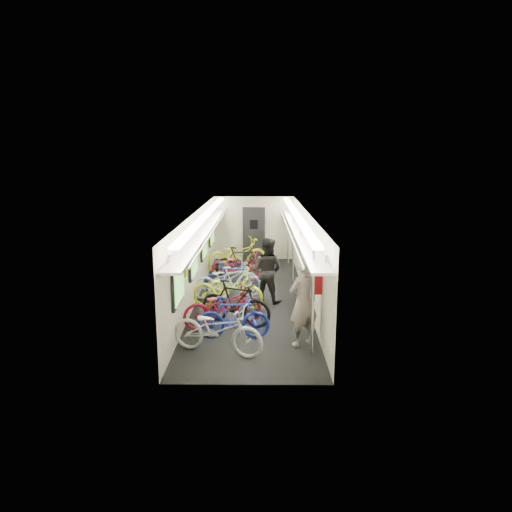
{
  "coord_description": "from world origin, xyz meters",
  "views": [
    {
      "loc": [
        0.23,
        -12.18,
        3.81
      ],
      "look_at": [
        0.12,
        0.18,
        1.15
      ],
      "focal_mm": 32.0,
      "sensor_mm": 36.0,
      "label": 1
    }
  ],
  "objects_px": {
    "bicycle_0": "(217,329)",
    "bicycle_1": "(233,317)",
    "passenger_near": "(303,303)",
    "backpack": "(319,285)",
    "passenger_mid": "(267,270)"
  },
  "relations": [
    {
      "from": "bicycle_1",
      "to": "backpack",
      "type": "height_order",
      "value": "backpack"
    },
    {
      "from": "bicycle_0",
      "to": "backpack",
      "type": "height_order",
      "value": "backpack"
    },
    {
      "from": "passenger_near",
      "to": "backpack",
      "type": "height_order",
      "value": "passenger_near"
    },
    {
      "from": "passenger_near",
      "to": "passenger_mid",
      "type": "bearing_deg",
      "value": -104.76
    },
    {
      "from": "bicycle_1",
      "to": "backpack",
      "type": "bearing_deg",
      "value": -99.19
    },
    {
      "from": "bicycle_0",
      "to": "bicycle_1",
      "type": "relative_size",
      "value": 1.22
    },
    {
      "from": "bicycle_0",
      "to": "bicycle_1",
      "type": "height_order",
      "value": "bicycle_0"
    },
    {
      "from": "bicycle_0",
      "to": "backpack",
      "type": "relative_size",
      "value": 5.06
    },
    {
      "from": "bicycle_1",
      "to": "bicycle_0",
      "type": "bearing_deg",
      "value": 160.43
    },
    {
      "from": "passenger_near",
      "to": "backpack",
      "type": "relative_size",
      "value": 4.85
    },
    {
      "from": "passenger_mid",
      "to": "backpack",
      "type": "bearing_deg",
      "value": 134.89
    },
    {
      "from": "bicycle_1",
      "to": "passenger_mid",
      "type": "relative_size",
      "value": 0.9
    },
    {
      "from": "backpack",
      "to": "bicycle_0",
      "type": "bearing_deg",
      "value": -173.58
    },
    {
      "from": "bicycle_0",
      "to": "bicycle_1",
      "type": "distance_m",
      "value": 0.81
    },
    {
      "from": "backpack",
      "to": "passenger_mid",
      "type": "bearing_deg",
      "value": 102.23
    }
  ]
}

